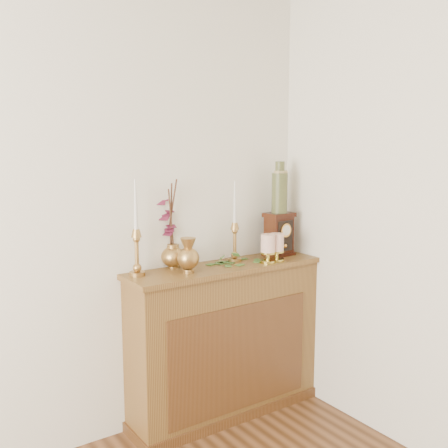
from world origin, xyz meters
TOP-DOWN VIEW (x-y plane):
  - room_walls at (0.00, 0.00)m, footprint 4.08×4.58m
  - console_shelf at (1.40, 2.10)m, footprint 1.24×0.34m
  - candlestick_left at (0.86, 2.16)m, footprint 0.09×0.09m
  - candlestick_center at (1.49, 2.14)m, footprint 0.08×0.08m
  - bud_vase at (1.12, 2.05)m, footprint 0.12×0.12m
  - ginger_jar at (1.10, 2.24)m, footprint 0.21×0.22m
  - pillar_candle_left at (1.71, 2.01)m, footprint 0.09×0.09m
  - pillar_candle_right at (1.64, 2.00)m, footprint 0.10×0.10m
  - ivy_garland at (1.58, 2.09)m, footprint 0.38×0.19m
  - mantel_clock at (1.83, 2.13)m, footprint 0.19×0.14m
  - ceramic_vase at (1.83, 2.13)m, footprint 0.10×0.10m

SIDE VIEW (x-z plane):
  - console_shelf at x=1.40m, z-range -0.03..0.90m
  - ivy_garland at x=1.58m, z-range 0.90..0.98m
  - pillar_candle_left at x=1.71m, z-range 0.93..1.12m
  - pillar_candle_right at x=1.64m, z-range 0.93..1.12m
  - bud_vase at x=1.12m, z-range 0.93..1.13m
  - mantel_clock at x=1.83m, z-range 0.93..1.20m
  - candlestick_center at x=1.49m, z-range 0.85..1.33m
  - candlestick_left at x=0.86m, z-range 0.84..1.36m
  - ginger_jar at x=1.10m, z-range 0.90..1.42m
  - ceramic_vase at x=1.83m, z-range 1.19..1.51m
  - room_walls at x=0.00m, z-range 0.36..3.00m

